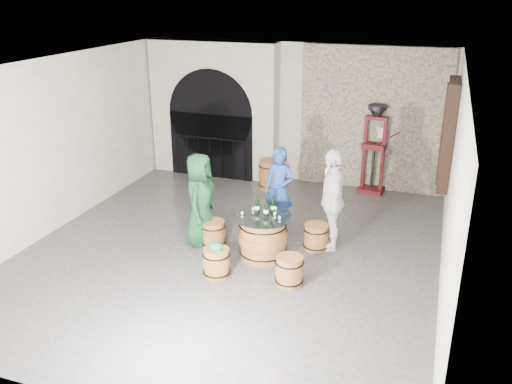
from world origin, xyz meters
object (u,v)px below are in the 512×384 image
(wine_bottle_center, at_px, (266,210))
(barrel_stool_left, at_px, (213,234))
(barrel_table, at_px, (263,237))
(wine_bottle_left, at_px, (257,206))
(person_green, at_px, (200,200))
(barrel_stool_near_right, at_px, (289,271))
(barrel_stool_near_left, at_px, (216,263))
(barrel_stool_right, at_px, (316,237))
(wine_bottle_right, at_px, (273,206))
(corking_press, at_px, (375,143))
(barrel_stool_far, at_px, (276,222))
(person_white, at_px, (332,200))
(side_barrel, at_px, (270,175))
(person_blue, at_px, (279,189))

(wine_bottle_center, bearing_deg, barrel_stool_left, 172.55)
(barrel_table, distance_m, wine_bottle_left, 0.54)
(person_green, relative_size, wine_bottle_left, 5.19)
(barrel_stool_near_right, bearing_deg, barrel_stool_near_left, -173.77)
(barrel_stool_near_left, xyz_separation_m, wine_bottle_left, (0.36, 0.95, 0.66))
(wine_bottle_center, bearing_deg, barrel_stool_right, 39.28)
(wine_bottle_right, distance_m, corking_press, 3.78)
(barrel_stool_far, bearing_deg, corking_press, 63.56)
(barrel_stool_far, xyz_separation_m, wine_bottle_right, (0.17, -0.79, 0.66))
(barrel_stool_right, distance_m, wine_bottle_center, 1.16)
(person_white, bearing_deg, barrel_table, -67.54)
(barrel_stool_near_right, xyz_separation_m, side_barrel, (-1.58, 3.94, 0.10))
(person_green, bearing_deg, barrel_stool_left, -104.66)
(barrel_stool_near_left, height_order, person_white, person_white)
(barrel_stool_far, relative_size, person_white, 0.26)
(wine_bottle_center, xyz_separation_m, side_barrel, (-0.96, 3.22, -0.56))
(barrel_stool_right, height_order, wine_bottle_right, wine_bottle_right)
(side_barrel, bearing_deg, person_blue, -67.62)
(person_blue, xyz_separation_m, person_white, (1.09, -0.44, 0.10))
(barrel_stool_near_left, height_order, wine_bottle_center, wine_bottle_center)
(barrel_table, distance_m, barrel_stool_near_left, 1.00)
(barrel_table, xyz_separation_m, corking_press, (1.32, 3.77, 0.78))
(barrel_table, relative_size, barrel_stool_near_left, 2.09)
(barrel_table, distance_m, wine_bottle_right, 0.56)
(barrel_stool_near_left, bearing_deg, barrel_stool_right, 48.26)
(barrel_table, height_order, corking_press, corking_press)
(corking_press, bearing_deg, side_barrel, -159.31)
(barrel_stool_near_right, distance_m, corking_press, 4.63)
(barrel_stool_left, relative_size, corking_press, 0.24)
(barrel_stool_near_left, xyz_separation_m, person_white, (1.51, 1.61, 0.67))
(person_green, bearing_deg, barrel_stool_near_right, -122.12)
(barrel_stool_far, relative_size, person_blue, 0.29)
(barrel_stool_near_left, bearing_deg, barrel_stool_far, 76.65)
(barrel_stool_near_left, relative_size, corking_press, 0.24)
(barrel_stool_near_left, relative_size, wine_bottle_center, 1.46)
(person_green, bearing_deg, wine_bottle_center, -104.67)
(person_green, xyz_separation_m, corking_press, (2.55, 3.61, 0.31))
(barrel_stool_near_right, height_order, barrel_stool_near_left, same)
(barrel_stool_near_left, distance_m, side_barrel, 4.09)
(corking_press, bearing_deg, person_blue, -111.82)
(barrel_table, distance_m, barrel_stool_far, 1.00)
(barrel_stool_near_right, xyz_separation_m, wine_bottle_right, (-0.57, 0.92, 0.66))
(barrel_stool_near_left, bearing_deg, wine_bottle_right, 59.87)
(barrel_stool_near_right, xyz_separation_m, person_blue, (-0.75, 1.92, 0.57))
(barrel_stool_far, bearing_deg, barrel_stool_left, -136.81)
(barrel_stool_right, xyz_separation_m, person_green, (-2.01, -0.43, 0.61))
(barrel_stool_left, relative_size, person_white, 0.26)
(corking_press, bearing_deg, person_white, -89.14)
(barrel_stool_left, height_order, barrel_stool_near_left, same)
(person_green, relative_size, corking_press, 0.85)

